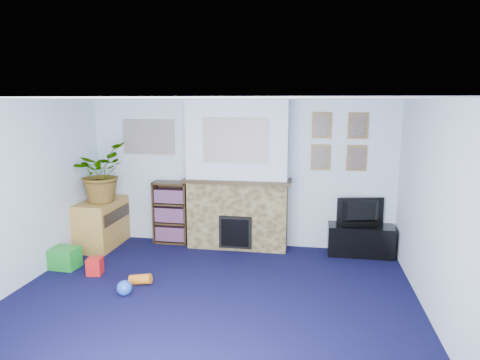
% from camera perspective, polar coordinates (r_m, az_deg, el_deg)
% --- Properties ---
extents(floor, '(5.00, 4.50, 0.01)m').
position_cam_1_polar(floor, '(5.30, -4.33, -16.18)').
color(floor, black).
rests_on(floor, ground).
extents(ceiling, '(5.00, 4.50, 0.01)m').
position_cam_1_polar(ceiling, '(4.73, -4.74, 10.77)').
color(ceiling, white).
rests_on(ceiling, wall_back).
extents(wall_back, '(5.00, 0.04, 2.40)m').
position_cam_1_polar(wall_back, '(7.03, -0.04, 0.88)').
color(wall_back, silver).
rests_on(wall_back, ground).
extents(wall_front, '(5.00, 0.04, 2.40)m').
position_cam_1_polar(wall_front, '(2.87, -15.94, -14.12)').
color(wall_front, silver).
rests_on(wall_front, ground).
extents(wall_left, '(0.04, 4.50, 2.40)m').
position_cam_1_polar(wall_left, '(5.99, -28.40, -2.09)').
color(wall_left, silver).
rests_on(wall_left, ground).
extents(wall_right, '(0.04, 4.50, 2.40)m').
position_cam_1_polar(wall_right, '(4.92, 25.11, -4.34)').
color(wall_right, silver).
rests_on(wall_right, ground).
extents(chimney_breast, '(1.72, 0.50, 2.40)m').
position_cam_1_polar(chimney_breast, '(6.84, -0.33, 0.47)').
color(chimney_breast, brown).
rests_on(chimney_breast, ground).
extents(collage_main, '(1.00, 0.03, 0.68)m').
position_cam_1_polar(collage_main, '(6.55, -0.65, 5.29)').
color(collage_main, gray).
rests_on(collage_main, chimney_breast).
extents(collage_left, '(0.90, 0.03, 0.58)m').
position_cam_1_polar(collage_left, '(7.37, -12.08, 5.63)').
color(collage_left, gray).
rests_on(collage_left, wall_back).
extents(portrait_tl, '(0.30, 0.03, 0.40)m').
position_cam_1_polar(portrait_tl, '(6.83, 10.84, 7.16)').
color(portrait_tl, brown).
rests_on(portrait_tl, wall_back).
extents(portrait_tr, '(0.30, 0.03, 0.40)m').
position_cam_1_polar(portrait_tr, '(6.86, 15.47, 6.99)').
color(portrait_tr, brown).
rests_on(portrait_tr, wall_back).
extents(portrait_bl, '(0.30, 0.03, 0.40)m').
position_cam_1_polar(portrait_bl, '(6.87, 10.69, 3.00)').
color(portrait_bl, brown).
rests_on(portrait_bl, wall_back).
extents(portrait_br, '(0.30, 0.03, 0.40)m').
position_cam_1_polar(portrait_br, '(6.90, 15.26, 2.84)').
color(portrait_br, brown).
rests_on(portrait_br, wall_back).
extents(tv_stand, '(1.00, 0.42, 0.47)m').
position_cam_1_polar(tv_stand, '(7.00, 15.73, -7.80)').
color(tv_stand, black).
rests_on(tv_stand, ground).
extents(television, '(0.74, 0.25, 0.42)m').
position_cam_1_polar(television, '(6.89, 15.91, -4.12)').
color(television, black).
rests_on(television, tv_stand).
extents(bookshelf, '(0.58, 0.28, 1.05)m').
position_cam_1_polar(bookshelf, '(7.33, -9.15, -4.46)').
color(bookshelf, black).
rests_on(bookshelf, ground).
extents(sideboard, '(0.55, 0.99, 0.77)m').
position_cam_1_polar(sideboard, '(7.48, -17.99, -5.75)').
color(sideboard, '#AE8238').
rests_on(sideboard, ground).
extents(potted_plant, '(0.83, 0.93, 0.95)m').
position_cam_1_polar(potted_plant, '(7.22, -18.21, 0.94)').
color(potted_plant, '#26661E').
rests_on(potted_plant, sideboard).
extents(mantel_clock, '(0.09, 0.05, 0.12)m').
position_cam_1_polar(mantel_clock, '(6.79, -0.31, 0.70)').
color(mantel_clock, gold).
rests_on(mantel_clock, chimney_breast).
extents(mantel_candle, '(0.05, 0.05, 0.17)m').
position_cam_1_polar(mantel_candle, '(6.75, 1.84, 0.72)').
color(mantel_candle, '#B2BFC6').
rests_on(mantel_candle, chimney_breast).
extents(mantel_teddy, '(0.13, 0.13, 0.13)m').
position_cam_1_polar(mantel_teddy, '(6.90, -4.59, 0.78)').
color(mantel_teddy, gray).
rests_on(mantel_teddy, chimney_breast).
extents(mantel_can, '(0.06, 0.06, 0.11)m').
position_cam_1_polar(mantel_can, '(6.71, 5.03, 0.45)').
color(mantel_can, red).
rests_on(mantel_can, chimney_breast).
extents(green_crate, '(0.39, 0.32, 0.30)m').
position_cam_1_polar(green_crate, '(6.75, -22.31, -9.67)').
color(green_crate, '#198C26').
rests_on(green_crate, ground).
extents(toy_ball, '(0.19, 0.19, 0.19)m').
position_cam_1_polar(toy_ball, '(5.65, -15.17, -13.75)').
color(toy_ball, blue).
rests_on(toy_ball, ground).
extents(toy_block, '(0.22, 0.22, 0.24)m').
position_cam_1_polar(toy_block, '(6.38, -18.78, -10.89)').
color(toy_block, red).
rests_on(toy_block, ground).
extents(toy_tube, '(0.30, 0.13, 0.17)m').
position_cam_1_polar(toy_tube, '(5.90, -13.13, -12.77)').
color(toy_tube, orange).
rests_on(toy_tube, ground).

